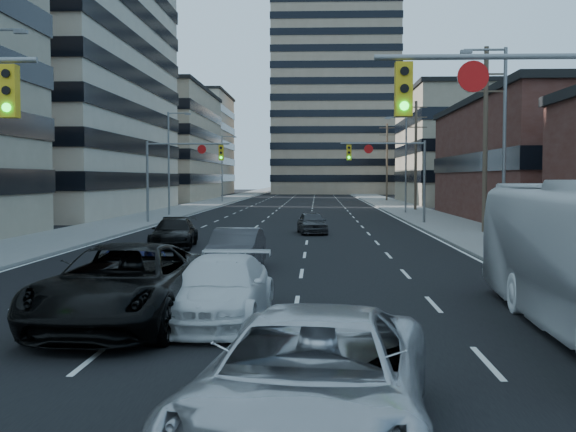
# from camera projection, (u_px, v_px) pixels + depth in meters

# --- Properties ---
(road_surface) EXTENTS (18.00, 300.00, 0.02)m
(road_surface) POSITION_uv_depth(u_px,v_px,m) (305.00, 195.00, 136.90)
(road_surface) COLOR black
(road_surface) RESTS_ON ground
(sidewalk_left) EXTENTS (5.00, 300.00, 0.15)m
(sidewalk_left) POSITION_uv_depth(u_px,v_px,m) (245.00, 195.00, 137.36)
(sidewalk_left) COLOR slate
(sidewalk_left) RESTS_ON ground
(sidewalk_right) EXTENTS (5.00, 300.00, 0.15)m
(sidewalk_right) POSITION_uv_depth(u_px,v_px,m) (366.00, 195.00, 136.43)
(sidewalk_right) COLOR slate
(sidewalk_right) RESTS_ON ground
(office_left_mid) EXTENTS (26.00, 34.00, 28.00)m
(office_left_mid) POSITION_uv_depth(u_px,v_px,m) (4.00, 64.00, 67.41)
(office_left_mid) COLOR #ADA089
(office_left_mid) RESTS_ON ground
(office_left_far) EXTENTS (20.00, 30.00, 16.00)m
(office_left_far) POSITION_uv_depth(u_px,v_px,m) (141.00, 147.00, 107.52)
(office_left_far) COLOR gray
(office_left_far) RESTS_ON ground
(office_right_far) EXTENTS (22.00, 28.00, 14.00)m
(office_right_far) POSITION_uv_depth(u_px,v_px,m) (492.00, 150.00, 93.61)
(office_right_far) COLOR gray
(office_right_far) RESTS_ON ground
(apartment_tower) EXTENTS (26.00, 26.00, 58.00)m
(apartment_tower) POSITION_uv_depth(u_px,v_px,m) (335.00, 58.00, 155.07)
(apartment_tower) COLOR gray
(apartment_tower) RESTS_ON ground
(bg_block_left) EXTENTS (24.00, 24.00, 20.00)m
(bg_block_left) POSITION_uv_depth(u_px,v_px,m) (169.00, 145.00, 147.48)
(bg_block_left) COLOR #ADA089
(bg_block_left) RESTS_ON ground
(bg_block_right) EXTENTS (22.00, 22.00, 12.00)m
(bg_block_right) POSITION_uv_depth(u_px,v_px,m) (475.00, 164.00, 135.28)
(bg_block_right) COLOR gray
(bg_block_right) RESTS_ON ground
(signal_near_right) EXTENTS (6.59, 0.33, 6.00)m
(signal_near_right) POSITION_uv_depth(u_px,v_px,m) (569.00, 129.00, 14.64)
(signal_near_right) COLOR slate
(signal_near_right) RESTS_ON ground
(signal_far_left) EXTENTS (6.09, 0.33, 6.00)m
(signal_far_left) POSITION_uv_depth(u_px,v_px,m) (179.00, 165.00, 52.17)
(signal_far_left) COLOR slate
(signal_far_left) RESTS_ON ground
(signal_far_right) EXTENTS (6.09, 0.33, 6.00)m
(signal_far_right) POSITION_uv_depth(u_px,v_px,m) (392.00, 164.00, 51.55)
(signal_far_right) COLOR slate
(signal_far_right) RESTS_ON ground
(utility_pole_block) EXTENTS (2.20, 0.28, 11.00)m
(utility_pole_block) POSITION_uv_depth(u_px,v_px,m) (485.00, 136.00, 42.31)
(utility_pole_block) COLOR #4C3D2D
(utility_pole_block) RESTS_ON ground
(utility_pole_midblock) EXTENTS (2.20, 0.28, 11.00)m
(utility_pole_midblock) POSITION_uv_depth(u_px,v_px,m) (416.00, 153.00, 72.24)
(utility_pole_midblock) COLOR #4C3D2D
(utility_pole_midblock) RESTS_ON ground
(utility_pole_distant) EXTENTS (2.20, 0.28, 11.00)m
(utility_pole_distant) POSITION_uv_depth(u_px,v_px,m) (387.00, 161.00, 102.17)
(utility_pole_distant) COLOR #4C3D2D
(utility_pole_distant) RESTS_ON ground
(streetlight_left_mid) EXTENTS (2.03, 0.22, 9.00)m
(streetlight_left_mid) POSITION_uv_depth(u_px,v_px,m) (171.00, 158.00, 62.22)
(streetlight_left_mid) COLOR slate
(streetlight_left_mid) RESTS_ON ground
(streetlight_left_far) EXTENTS (2.03, 0.22, 9.00)m
(streetlight_left_far) POSITION_uv_depth(u_px,v_px,m) (223.00, 165.00, 97.14)
(streetlight_left_far) COLOR slate
(streetlight_left_far) RESTS_ON ground
(streetlight_right_near) EXTENTS (2.03, 0.22, 9.00)m
(streetlight_right_near) POSITION_uv_depth(u_px,v_px,m) (501.00, 139.00, 31.45)
(streetlight_right_near) COLOR slate
(streetlight_right_near) RESTS_ON ground
(streetlight_right_far) EXTENTS (2.03, 0.22, 9.00)m
(streetlight_right_far) POSITION_uv_depth(u_px,v_px,m) (404.00, 159.00, 66.37)
(streetlight_right_far) COLOR slate
(streetlight_right_far) RESTS_ON ground
(black_pickup) EXTENTS (3.31, 6.72, 1.84)m
(black_pickup) POSITION_uv_depth(u_px,v_px,m) (124.00, 286.00, 16.19)
(black_pickup) COLOR black
(black_pickup) RESTS_ON ground
(white_van) EXTENTS (2.36, 5.31, 1.51)m
(white_van) POSITION_uv_depth(u_px,v_px,m) (220.00, 290.00, 16.61)
(white_van) COLOR silver
(white_van) RESTS_ON ground
(silver_suv) EXTENTS (3.54, 6.35, 1.68)m
(silver_suv) POSITION_uv_depth(u_px,v_px,m) (312.00, 384.00, 8.76)
(silver_suv) COLOR #B7B8BC
(silver_suv) RESTS_ON ground
(sedan_blue) EXTENTS (1.82, 4.32, 1.46)m
(sedan_blue) POSITION_uv_depth(u_px,v_px,m) (128.00, 269.00, 20.59)
(sedan_blue) COLOR #0D0F34
(sedan_blue) RESTS_ON ground
(sedan_grey_center) EXTENTS (1.82, 4.72, 1.53)m
(sedan_grey_center) POSITION_uv_depth(u_px,v_px,m) (236.00, 250.00, 25.63)
(sedan_grey_center) COLOR #38383A
(sedan_grey_center) RESTS_ON ground
(sedan_black_far) EXTENTS (2.32, 5.00, 1.41)m
(sedan_black_far) POSITION_uv_depth(u_px,v_px,m) (174.00, 233.00, 34.37)
(sedan_black_far) COLOR black
(sedan_black_far) RESTS_ON ground
(sedan_grey_right) EXTENTS (2.04, 4.10, 1.34)m
(sedan_grey_right) POSITION_uv_depth(u_px,v_px,m) (312.00, 223.00, 42.88)
(sedan_grey_right) COLOR #353538
(sedan_grey_right) RESTS_ON ground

